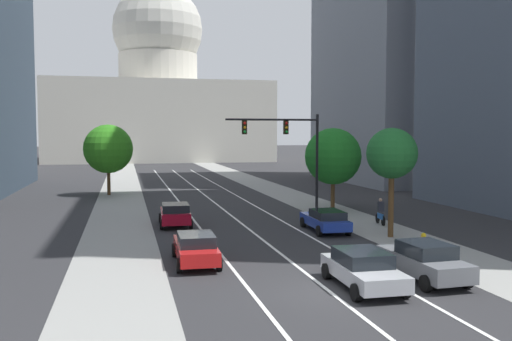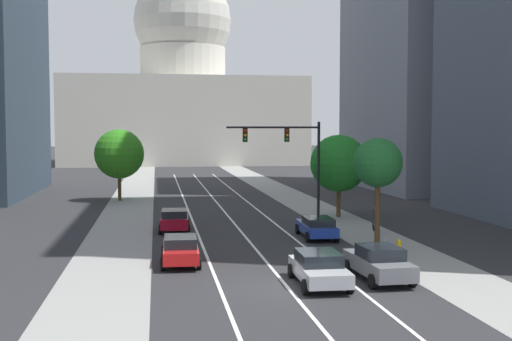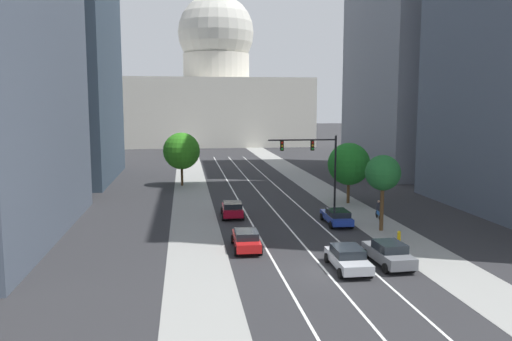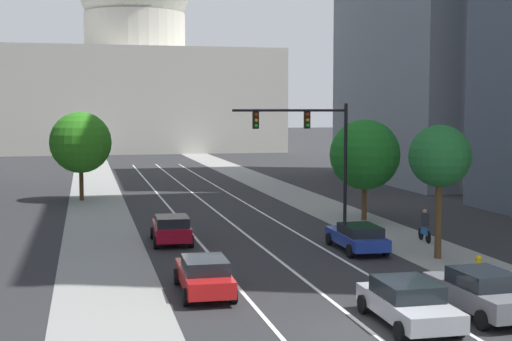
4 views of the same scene
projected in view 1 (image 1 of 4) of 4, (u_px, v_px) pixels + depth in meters
name	position (u px, v px, depth m)	size (l,w,h in m)	color
ground_plane	(196.00, 188.00, 59.68)	(400.00, 400.00, 0.00)	#2B2B2D
sidewalk_left	(121.00, 195.00, 53.03)	(4.11, 130.00, 0.01)	gray
sidewalk_right	(279.00, 191.00, 56.61)	(4.11, 130.00, 0.01)	gray
lane_stripe_left	(183.00, 207.00, 44.45)	(0.16, 90.00, 0.01)	white
lane_stripe_center	(219.00, 206.00, 45.11)	(0.16, 90.00, 0.01)	white
lane_stripe_right	(253.00, 205.00, 45.77)	(0.16, 90.00, 0.01)	white
capitol_building	(159.00, 98.00, 121.63)	(45.81, 28.98, 39.42)	beige
car_blue	(325.00, 220.00, 33.42)	(2.08, 4.78, 1.34)	#1E389E
car_gray	(424.00, 260.00, 22.43)	(2.15, 4.71, 1.55)	slate
car_crimson	(175.00, 214.00, 35.38)	(2.11, 4.15, 1.49)	maroon
car_silver	(363.00, 268.00, 21.28)	(2.16, 4.61, 1.43)	#B2B5BA
car_red	(196.00, 248.00, 25.17)	(2.01, 4.72, 1.42)	red
traffic_signal_mast	(290.00, 143.00, 39.35)	(6.75, 0.39, 7.26)	black
fire_hydrant	(423.00, 241.00, 28.02)	(0.26, 0.35, 0.91)	yellow
cyclist	(381.00, 212.00, 35.89)	(0.39, 1.70, 1.72)	black
street_tree_mid_right	(333.00, 156.00, 43.06)	(4.38, 4.38, 6.31)	#51381E
street_tree_near_left	(108.00, 149.00, 52.90)	(4.64, 4.64, 6.74)	#51381E
street_tree_near_right	(392.00, 154.00, 31.41)	(2.88, 2.88, 6.22)	#51381E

